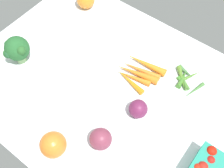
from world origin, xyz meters
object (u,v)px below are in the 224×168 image
at_px(heirloom_tomato_orange, 53,144).
at_px(red_onion_near_basket, 138,109).
at_px(carrot_bunch, 139,71).
at_px(red_onion_center, 101,139).
at_px(okra_pile, 185,79).
at_px(broccoli_head, 16,49).

distance_m(heirloom_tomato_orange, red_onion_near_basket, 0.29).
height_order(carrot_bunch, heirloom_tomato_orange, heirloom_tomato_orange).
distance_m(heirloom_tomato_orange, red_onion_center, 0.14).
height_order(carrot_bunch, red_onion_center, red_onion_center).
bearing_deg(red_onion_near_basket, heirloom_tomato_orange, 62.99).
bearing_deg(okra_pile, carrot_bunch, 27.21).
xyz_separation_m(heirloom_tomato_orange, red_onion_near_basket, (-0.13, -0.26, -0.01)).
relative_size(carrot_bunch, heirloom_tomato_orange, 2.01).
bearing_deg(okra_pile, heirloom_tomato_orange, 67.90).
bearing_deg(red_onion_near_basket, red_onion_center, 78.74).
distance_m(carrot_bunch, red_onion_center, 0.30).
relative_size(red_onion_near_basket, red_onion_center, 0.90).
height_order(okra_pile, carrot_bunch, carrot_bunch).
height_order(broccoli_head, red_onion_near_basket, broccoli_head).
xyz_separation_m(heirloom_tomato_orange, red_onion_center, (-0.10, -0.10, -0.01)).
distance_m(okra_pile, red_onion_near_basket, 0.22).
bearing_deg(broccoli_head, okra_pile, -150.91).
relative_size(heirloom_tomato_orange, red_onion_center, 1.17).
bearing_deg(red_onion_center, red_onion_near_basket, -101.26).
relative_size(carrot_bunch, red_onion_near_basket, 2.61).
xyz_separation_m(okra_pile, heirloom_tomato_orange, (0.19, 0.47, 0.03)).
xyz_separation_m(okra_pile, carrot_bunch, (0.15, 0.08, 0.00)).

